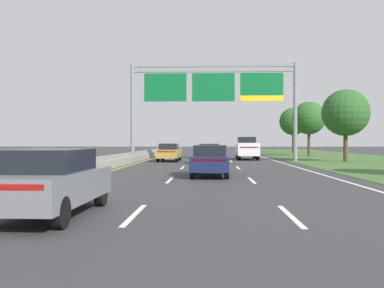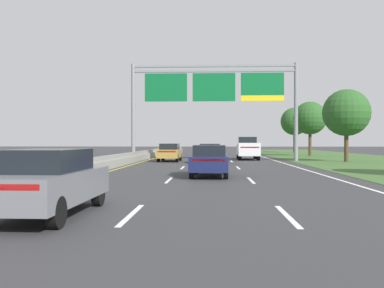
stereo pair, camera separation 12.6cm
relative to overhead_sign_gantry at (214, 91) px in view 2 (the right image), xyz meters
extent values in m
plane|color=#333335|center=(-0.30, -3.36, -6.27)|extent=(220.00, 220.00, 0.00)
cube|color=white|center=(-2.15, -27.86, -6.26)|extent=(0.14, 3.00, 0.01)
cube|color=white|center=(-2.15, -18.86, -6.26)|extent=(0.14, 3.00, 0.01)
cube|color=white|center=(-2.15, -9.86, -6.26)|extent=(0.14, 3.00, 0.01)
cube|color=white|center=(-2.15, -0.86, -6.26)|extent=(0.14, 3.00, 0.01)
cube|color=white|center=(-2.15, 8.14, -6.26)|extent=(0.14, 3.00, 0.01)
cube|color=white|center=(-2.15, 17.14, -6.26)|extent=(0.14, 3.00, 0.01)
cube|color=white|center=(-2.15, 26.14, -6.26)|extent=(0.14, 3.00, 0.01)
cube|color=white|center=(-2.15, 35.14, -6.26)|extent=(0.14, 3.00, 0.01)
cube|color=white|center=(-2.15, 44.14, -6.26)|extent=(0.14, 3.00, 0.01)
cube|color=white|center=(1.55, -27.86, -6.26)|extent=(0.14, 3.00, 0.01)
cube|color=white|center=(1.55, -18.86, -6.26)|extent=(0.14, 3.00, 0.01)
cube|color=white|center=(1.55, -9.86, -6.26)|extent=(0.14, 3.00, 0.01)
cube|color=white|center=(1.55, -0.86, -6.26)|extent=(0.14, 3.00, 0.01)
cube|color=white|center=(1.55, 8.14, -6.26)|extent=(0.14, 3.00, 0.01)
cube|color=white|center=(1.55, 17.14, -6.26)|extent=(0.14, 3.00, 0.01)
cube|color=white|center=(1.55, 26.14, -6.26)|extent=(0.14, 3.00, 0.01)
cube|color=white|center=(1.55, 35.14, -6.26)|extent=(0.14, 3.00, 0.01)
cube|color=white|center=(1.55, 44.14, -6.26)|extent=(0.14, 3.00, 0.01)
cube|color=white|center=(5.60, -3.36, -6.26)|extent=(0.16, 106.00, 0.01)
cube|color=gold|center=(-6.20, -3.36, -6.26)|extent=(0.16, 106.00, 0.01)
cube|color=#3D602D|center=(13.65, -3.36, -6.26)|extent=(14.00, 110.00, 0.02)
cube|color=gray|center=(-6.90, -3.36, -5.99)|extent=(0.60, 110.00, 0.55)
cube|color=gray|center=(-6.90, -3.36, -5.57)|extent=(0.25, 110.00, 0.30)
cylinder|color=gray|center=(-7.35, 0.09, -1.86)|extent=(0.36, 0.36, 8.81)
cylinder|color=gray|center=(7.35, 0.09, -1.86)|extent=(0.36, 0.36, 8.81)
cube|color=gray|center=(0.00, 0.09, 2.31)|extent=(14.70, 0.24, 0.20)
cube|color=gray|center=(0.00, 0.09, 1.86)|extent=(14.70, 0.24, 0.20)
cube|color=#0C602D|center=(-4.33, -0.09, 0.37)|extent=(3.83, 0.12, 2.53)
cube|color=#0C602D|center=(0.00, -0.09, 0.37)|extent=(3.83, 0.12, 2.53)
cube|color=#0C602D|center=(4.33, -0.09, 0.62)|extent=(3.83, 0.12, 2.03)
cube|color=yellow|center=(4.33, -0.09, -0.64)|extent=(3.83, 0.12, 0.50)
cube|color=silver|center=(3.30, 2.95, -5.35)|extent=(2.11, 5.44, 1.00)
cube|color=black|center=(3.32, 3.80, -4.46)|extent=(1.76, 1.94, 0.78)
cube|color=#B21414|center=(3.24, 0.29, -5.05)|extent=(1.68, 0.12, 0.12)
cube|color=silver|center=(3.26, 1.22, -4.75)|extent=(2.04, 1.99, 0.20)
cylinder|color=black|center=(2.49, 4.80, -5.85)|extent=(0.32, 0.85, 0.84)
cylinder|color=black|center=(4.19, 4.77, -5.85)|extent=(0.32, 0.85, 0.84)
cylinder|color=black|center=(2.41, 1.13, -5.85)|extent=(0.32, 0.85, 0.84)
cylinder|color=black|center=(4.11, 1.10, -5.85)|extent=(0.32, 0.85, 0.84)
cube|color=#161E47|center=(-0.31, -16.72, -5.58)|extent=(1.94, 4.45, 0.72)
cube|color=black|center=(-0.31, -16.77, -4.96)|extent=(1.63, 2.34, 0.52)
cube|color=#B21414|center=(-0.37, -18.88, -5.36)|extent=(1.53, 0.12, 0.12)
cylinder|color=black|center=(-1.07, -15.21, -5.94)|extent=(0.24, 0.67, 0.66)
cylinder|color=black|center=(0.53, -15.25, -5.94)|extent=(0.24, 0.67, 0.66)
cylinder|color=black|center=(-1.15, -18.20, -5.94)|extent=(0.24, 0.67, 0.66)
cylinder|color=black|center=(0.45, -18.24, -5.94)|extent=(0.24, 0.67, 0.66)
cube|color=#A38438|center=(-3.90, -0.92, -5.58)|extent=(1.90, 4.43, 0.72)
cube|color=black|center=(-3.90, -0.97, -4.96)|extent=(1.61, 2.33, 0.52)
cube|color=#B21414|center=(-3.94, -3.08, -5.36)|extent=(1.53, 0.11, 0.12)
cylinder|color=black|center=(-4.67, 0.59, -5.94)|extent=(0.23, 0.66, 0.66)
cylinder|color=black|center=(-3.07, 0.56, -5.94)|extent=(0.23, 0.66, 0.66)
cylinder|color=black|center=(-4.73, -2.40, -5.94)|extent=(0.23, 0.66, 0.66)
cylinder|color=black|center=(-3.13, -2.43, -5.94)|extent=(0.23, 0.66, 0.66)
cube|color=slate|center=(-4.13, -28.04, -5.58)|extent=(1.87, 4.42, 0.72)
cube|color=black|center=(-4.13, -28.09, -4.96)|extent=(1.59, 2.32, 0.52)
cube|color=#B21414|center=(-4.15, -30.20, -5.36)|extent=(1.53, 0.10, 0.12)
cylinder|color=black|center=(-4.91, -26.54, -5.94)|extent=(0.23, 0.66, 0.66)
cylinder|color=black|center=(-3.31, -26.56, -5.94)|extent=(0.23, 0.66, 0.66)
cylinder|color=black|center=(-3.34, -29.55, -5.94)|extent=(0.23, 0.66, 0.66)
cube|color=#193D23|center=(-0.35, -3.88, -5.58)|extent=(1.82, 4.40, 0.72)
cube|color=black|center=(-0.35, -3.93, -4.96)|extent=(1.57, 2.30, 0.52)
cube|color=#B21414|center=(-0.35, -6.04, -5.36)|extent=(1.53, 0.08, 0.12)
cylinder|color=black|center=(-1.15, -2.38, -5.94)|extent=(0.22, 0.66, 0.66)
cylinder|color=black|center=(0.45, -2.38, -5.94)|extent=(0.22, 0.66, 0.66)
cylinder|color=black|center=(-1.15, -5.37, -5.94)|extent=(0.22, 0.66, 0.66)
cylinder|color=black|center=(0.45, -5.37, -5.94)|extent=(0.22, 0.66, 0.66)
cylinder|color=#4C3823|center=(11.36, -1.30, -4.96)|extent=(0.36, 0.36, 2.62)
sphere|color=#285623|center=(11.36, -1.30, -2.04)|extent=(4.03, 4.03, 4.03)
cylinder|color=#4C3823|center=(11.66, 13.21, -4.77)|extent=(0.36, 0.36, 2.99)
sphere|color=#285623|center=(11.66, 13.21, -1.69)|extent=(3.97, 3.97, 3.97)
cylinder|color=#4C3823|center=(12.57, 27.26, -4.69)|extent=(0.36, 0.36, 3.15)
sphere|color=#285623|center=(12.57, 27.26, -1.42)|extent=(4.24, 4.24, 4.24)
camera|label=1|loc=(-0.36, -37.80, -4.51)|focal=39.18mm
camera|label=2|loc=(-0.24, -37.79, -4.51)|focal=39.18mm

